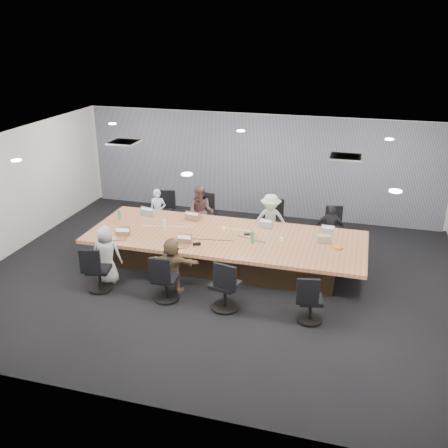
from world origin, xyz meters
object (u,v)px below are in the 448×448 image
(chair_5, at_px, (166,282))
(laptop_3, at_px, (328,232))
(person_2, at_px, (270,221))
(laptop_5, at_px, (181,246))
(snack_packet, at_px, (337,248))
(laptop_4, at_px, (118,239))
(person_3, at_px, (329,229))
(chair_2, at_px, (273,225))
(chair_3, at_px, (330,232))
(canvas_bag, at_px, (324,239))
(laptop_1, at_px, (194,218))
(chair_7, at_px, (311,303))
(bottle_green_right, at_px, (252,237))
(person_4, at_px, (106,255))
(mug_brown, at_px, (106,227))
(conference_table, at_px, (225,250))
(chair_6, at_px, (225,289))
(person_5, at_px, (172,265))
(bottle_clear, at_px, (164,225))
(laptop_0, at_px, (149,213))
(bottle_green_left, at_px, (119,215))
(chair_1, at_px, (206,218))
(chair_0, at_px, (164,215))
(person_1, at_px, (201,213))
(laptop_2, at_px, (266,225))
(stapler, at_px, (197,244))
(person_0, at_px, (158,212))
(chair_4, at_px, (99,273))

(chair_5, relative_size, laptop_3, 2.68)
(person_2, relative_size, laptop_3, 4.56)
(laptop_5, distance_m, snack_packet, 3.20)
(person_2, bearing_deg, laptop_3, -30.20)
(laptop_4, bearing_deg, person_3, 14.45)
(chair_2, bearing_deg, chair_3, 179.45)
(snack_packet, bearing_deg, canvas_bag, 138.66)
(chair_3, bearing_deg, laptop_1, 3.55)
(laptop_4, xyz_separation_m, canvas_bag, (4.24, 1.03, 0.07))
(chair_7, xyz_separation_m, laptop_5, (-2.78, 0.90, 0.38))
(laptop_1, relative_size, bottle_green_right, 1.33)
(canvas_bag, bearing_deg, laptop_3, 85.88)
(person_4, relative_size, mug_brown, 11.87)
(person_4, distance_m, snack_packet, 4.73)
(conference_table, xyz_separation_m, chair_6, (0.47, -1.70, 0.02))
(chair_7, relative_size, laptop_1, 2.05)
(chair_2, relative_size, chair_7, 1.12)
(chair_6, xyz_separation_m, person_2, (0.26, 3.05, 0.23))
(person_5, distance_m, bottle_clear, 1.49)
(chair_5, xyz_separation_m, person_5, (0.00, 0.35, 0.19))
(laptop_5, distance_m, bottle_clear, 1.02)
(laptop_0, distance_m, person_2, 2.94)
(conference_table, relative_size, bottle_clear, 24.54)
(snack_packet, bearing_deg, bottle_green_left, 176.72)
(person_4, bearing_deg, laptop_3, -166.09)
(chair_1, height_order, chair_2, chair_2)
(chair_0, height_order, bottle_clear, bottle_clear)
(person_4, height_order, mug_brown, person_4)
(chair_5, relative_size, snack_packet, 4.05)
(person_1, relative_size, bottle_green_right, 5.10)
(chair_6, height_order, snack_packet, chair_6)
(person_2, height_order, person_4, person_2)
(laptop_2, bearing_deg, conference_table, 55.30)
(bottle_green_left, xyz_separation_m, stapler, (2.22, -0.91, -0.09))
(person_0, distance_m, person_4, 2.70)
(chair_0, height_order, bottle_green_right, bottle_green_right)
(chair_2, xyz_separation_m, mug_brown, (-3.39, -2.09, 0.38))
(conference_table, distance_m, chair_4, 2.74)
(person_0, distance_m, person_2, 2.89)
(laptop_2, height_order, laptop_3, same)
(person_3, height_order, bottle_green_right, person_3)
(laptop_3, bearing_deg, person_1, -9.59)
(chair_6, bearing_deg, laptop_4, 174.52)
(canvas_bag, bearing_deg, bottle_green_left, 179.70)
(conference_table, height_order, snack_packet, snack_packet)
(conference_table, height_order, laptop_1, laptop_1)
(person_1, distance_m, laptop_4, 2.44)
(person_1, bearing_deg, stapler, -77.94)
(chair_7, xyz_separation_m, bottle_green_left, (-4.71, 1.96, 0.49))
(laptop_1, distance_m, laptop_3, 3.13)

